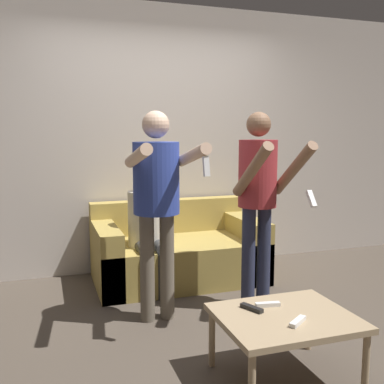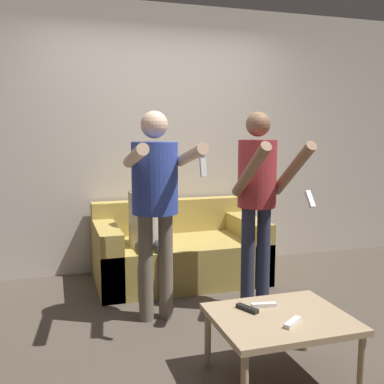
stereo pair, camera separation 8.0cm
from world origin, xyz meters
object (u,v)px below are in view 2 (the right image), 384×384
(person_seated, at_px, (148,224))
(remote_far, at_px, (264,305))
(person_standing_left, at_px, (156,191))
(remote_near, at_px, (292,322))
(remote_mid, at_px, (248,308))
(coffee_table, at_px, (280,323))
(person_standing_right, at_px, (258,190))
(couch, at_px, (178,253))

(person_seated, height_order, remote_far, person_seated)
(person_standing_left, distance_m, remote_near, 1.39)
(person_seated, xyz_separation_m, remote_mid, (0.26, -1.59, -0.21))
(person_seated, xyz_separation_m, remote_near, (0.42, -1.84, -0.21))
(person_standing_left, height_order, remote_mid, person_standing_left)
(person_seated, distance_m, remote_mid, 1.62)
(person_standing_left, xyz_separation_m, remote_near, (0.49, -1.16, -0.59))
(coffee_table, bearing_deg, remote_far, 103.73)
(person_seated, bearing_deg, person_standing_left, -96.43)
(person_standing_left, distance_m, person_standing_right, 0.83)
(remote_near, height_order, remote_far, same)
(couch, bearing_deg, person_seated, -149.55)
(person_seated, relative_size, coffee_table, 1.47)
(remote_near, bearing_deg, couch, 92.20)
(remote_near, xyz_separation_m, remote_mid, (-0.15, 0.25, 0.00))
(person_seated, bearing_deg, coffee_table, -76.49)
(couch, xyz_separation_m, remote_far, (0.04, -1.76, 0.14))
(couch, height_order, remote_near, couch)
(couch, distance_m, person_seated, 0.53)
(couch, bearing_deg, person_standing_right, -64.77)
(person_standing_right, distance_m, remote_far, 1.12)
(remote_near, distance_m, remote_far, 0.27)
(person_seated, bearing_deg, remote_near, -77.25)
(person_standing_left, relative_size, remote_mid, 10.44)
(coffee_table, height_order, remote_near, remote_near)
(person_standing_right, relative_size, coffee_table, 2.07)
(remote_far, bearing_deg, couch, 91.25)
(remote_mid, bearing_deg, remote_near, -58.82)
(coffee_table, height_order, remote_far, remote_far)
(coffee_table, bearing_deg, remote_near, -88.06)
(person_standing_right, height_order, remote_mid, person_standing_right)
(coffee_table, distance_m, remote_near, 0.13)
(person_seated, height_order, coffee_table, person_seated)
(remote_mid, distance_m, remote_far, 0.11)
(couch, relative_size, person_seated, 1.41)
(couch, height_order, person_standing_right, person_standing_right)
(remote_near, bearing_deg, remote_mid, 121.18)
(coffee_table, xyz_separation_m, remote_far, (-0.04, 0.15, 0.05))
(remote_near, bearing_deg, person_standing_left, 112.99)
(remote_near, bearing_deg, person_seated, 102.75)
(couch, xyz_separation_m, coffee_table, (0.07, -1.91, 0.09))
(person_standing_right, xyz_separation_m, remote_near, (-0.34, -1.16, -0.57))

